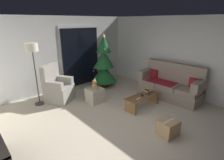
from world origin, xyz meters
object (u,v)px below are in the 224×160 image
at_px(christmas_tree, 104,64).
at_px(remote_black, 142,95).
at_px(remote_white, 138,99).
at_px(ottoman, 95,95).
at_px(remote_graphite, 147,94).
at_px(floor_lamp, 33,53).
at_px(cardboard_box_taped_mid_floor, 168,128).
at_px(coffee_table, 142,99).
at_px(book_stack, 148,91).
at_px(armchair, 58,88).
at_px(couch, 170,85).
at_px(teddy_bear_honey, 95,85).
at_px(cell_phone, 147,90).

bearing_deg(christmas_tree, remote_black, -97.61).
distance_m(remote_white, ottoman, 1.35).
relative_size(remote_graphite, floor_lamp, 0.09).
bearing_deg(cardboard_box_taped_mid_floor, coffee_table, 63.15).
height_order(book_stack, armchair, armchair).
bearing_deg(remote_black, floor_lamp, 169.49).
xyz_separation_m(couch, ottoman, (-2.02, 1.29, -0.18)).
height_order(coffee_table, teddy_bear_honey, teddy_bear_honey).
relative_size(cell_phone, ottoman, 0.33).
xyz_separation_m(remote_black, floor_lamp, (-2.09, 2.15, 1.13)).
xyz_separation_m(remote_graphite, christmas_tree, (0.13, 2.08, 0.49)).
distance_m(coffee_table, remote_white, 0.31).
bearing_deg(ottoman, christmas_tree, 38.65).
distance_m(floor_lamp, teddy_bear_honey, 1.89).
distance_m(book_stack, teddy_bear_honey, 1.56).
bearing_deg(book_stack, coffee_table, -169.92).
xyz_separation_m(coffee_table, remote_graphite, (0.14, -0.06, 0.13)).
relative_size(cell_phone, cardboard_box_taped_mid_floor, 0.33).
height_order(remote_graphite, teddy_bear_honey, teddy_bear_honey).
height_order(remote_white, ottoman, ottoman).
height_order(coffee_table, remote_graphite, remote_graphite).
bearing_deg(couch, coffee_table, 173.67).
height_order(christmas_tree, armchair, christmas_tree).
bearing_deg(remote_white, remote_black, -81.05).
xyz_separation_m(remote_white, cardboard_box_taped_mid_floor, (-0.33, -1.11, -0.20)).
relative_size(remote_graphite, teddy_bear_honey, 0.55).
xyz_separation_m(remote_white, cell_phone, (0.56, 0.14, 0.05)).
distance_m(remote_black, floor_lamp, 3.20).
relative_size(remote_black, book_stack, 0.66).
distance_m(remote_white, cell_phone, 0.58).
bearing_deg(remote_graphite, floor_lamp, 93.99).
xyz_separation_m(book_stack, teddy_bear_honey, (-1.09, 1.10, 0.17)).
xyz_separation_m(christmas_tree, teddy_bear_honey, (-1.06, -0.86, -0.30)).
xyz_separation_m(cell_phone, ottoman, (-1.09, 1.09, -0.20)).
height_order(couch, remote_white, couch).
height_order(floor_lamp, ottoman, floor_lamp).
bearing_deg(christmas_tree, ottoman, -141.35).
bearing_deg(couch, remote_white, 177.67).
relative_size(remote_white, cell_phone, 1.08).
bearing_deg(remote_graphite, coffee_table, 113.70).
relative_size(remote_white, remote_graphite, 1.00).
distance_m(remote_graphite, cell_phone, 0.21).
bearing_deg(coffee_table, ottoman, 124.60).
xyz_separation_m(cell_phone, cardboard_box_taped_mid_floor, (-0.89, -1.25, -0.25)).
bearing_deg(armchair, coffee_table, -51.80).
relative_size(coffee_table, cell_phone, 7.64).
height_order(remote_black, remote_graphite, same).
relative_size(floor_lamp, ottoman, 4.05).
bearing_deg(book_stack, cell_phone, 121.18).
bearing_deg(cell_phone, remote_black, -174.57).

